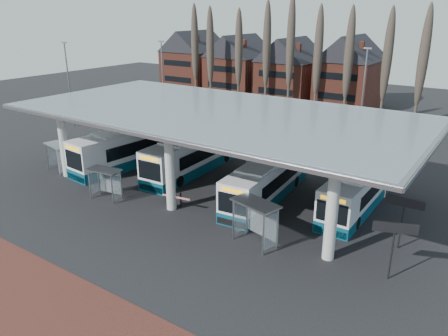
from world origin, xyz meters
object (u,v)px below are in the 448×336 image
Objects in this scene: bus_2 at (268,180)px; shelter_2 at (257,213)px; shelter_1 at (106,177)px; bus_0 at (134,146)px; bus_3 at (360,188)px; bus_1 at (195,154)px; shelter_0 at (59,151)px.

shelter_2 is at bearing -71.35° from bus_2.
shelter_2 is at bearing -5.40° from shelter_1.
bus_0 is 3.85× the size of shelter_2.
bus_3 reaches higher than shelter_2.
bus_0 is 6.13m from bus_1.
shelter_0 is at bearing 159.75° from shelter_1.
bus_1 is at bearing 20.94° from bus_0.
bus_3 is 9.57m from shelter_2.
bus_2 is (8.40, -1.71, -0.10)m from bus_1.
bus_1 is at bearing 70.92° from shelter_1.
bus_0 is 8.20m from shelter_1.
bus_0 is at bearing 63.23° from shelter_0.
shelter_1 is (-10.17, -7.02, 0.26)m from bus_2.
bus_2 is 19.13m from shelter_0.
bus_3 is (14.73, 0.66, -0.14)m from bus_1.
bus_3 reaches higher than shelter_1.
bus_0 is 4.41× the size of shelter_0.
bus_2 is 1.04× the size of bus_3.
bus_0 is at bearing 112.67° from shelter_1.
shelter_0 is at bearing -163.20° from bus_3.
shelter_0 is 8.45m from shelter_1.
shelter_2 is at bearing -38.87° from bus_1.
bus_3 is (20.64, 2.31, -0.20)m from bus_0.
shelter_0 is (-18.42, -5.17, 0.32)m from bus_2.
shelter_1 is at bearing -150.51° from bus_3.
bus_2 is at bearing -159.61° from bus_3.
bus_0 is 14.30m from bus_2.
shelter_0 is at bearing -169.24° from bus_2.
bus_1 is 12.16m from shelter_0.
bus_0 is 1.11× the size of bus_2.
bus_3 is 4.03× the size of shelter_1.
bus_2 is at bearing 127.75° from shelter_2.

